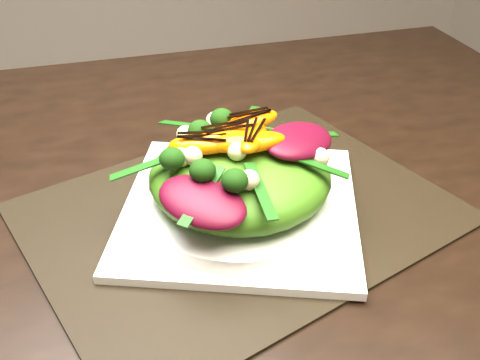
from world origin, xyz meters
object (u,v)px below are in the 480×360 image
object	(u,v)px
plate_base	(240,207)
salad_bowl	(240,198)
lettuce_mound	(240,175)
dining_table	(27,230)
orange_segment	(232,136)
placemat	(240,212)

from	to	relation	value
plate_base	salad_bowl	distance (m)	0.01
lettuce_mound	plate_base	bearing A→B (deg)	0.00
dining_table	salad_bowl	distance (m)	0.25
plate_base	lettuce_mound	world-z (taller)	lettuce_mound
lettuce_mound	orange_segment	world-z (taller)	orange_segment
dining_table	salad_bowl	world-z (taller)	dining_table
dining_table	orange_segment	xyz separation A→B (m)	(0.23, -0.05, 0.11)
placemat	plate_base	distance (m)	0.01
plate_base	orange_segment	size ratio (longest dim) A/B	3.63
salad_bowl	lettuce_mound	distance (m)	0.03
plate_base	placemat	bearing A→B (deg)	0.00
plate_base	orange_segment	distance (m)	0.09
orange_segment	salad_bowl	bearing A→B (deg)	-66.96
plate_base	dining_table	bearing A→B (deg)	165.40
dining_table	orange_segment	size ratio (longest dim) A/B	22.66
plate_base	lettuce_mound	xyz separation A→B (m)	(0.00, 0.00, 0.04)
placemat	salad_bowl	xyz separation A→B (m)	(0.00, 0.00, 0.02)
placemat	plate_base	size ratio (longest dim) A/B	1.74
placemat	salad_bowl	distance (m)	0.02
lettuce_mound	orange_segment	xyz separation A→B (m)	(-0.01, 0.01, 0.04)
plate_base	orange_segment	world-z (taller)	orange_segment
lettuce_mound	placemat	bearing A→B (deg)	0.00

